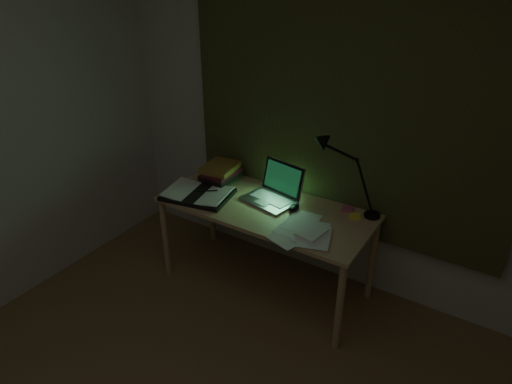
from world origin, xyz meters
TOP-DOWN VIEW (x-y plane):
  - wall_back at (0.00, 2.00)m, footprint 3.50×0.00m
  - curtain at (0.00, 1.96)m, footprint 2.20×0.06m
  - desk at (-0.35, 1.60)m, footprint 1.44×0.63m
  - laptop at (-0.36, 1.67)m, footprint 0.41×0.45m
  - open_textbook at (-0.82, 1.47)m, footprint 0.51×0.41m
  - book_stack at (-0.82, 1.74)m, footprint 0.25×0.29m
  - loose_papers at (0.02, 1.49)m, footprint 0.32×0.34m
  - mouse at (-0.16, 1.66)m, footprint 0.06×0.10m
  - sticky_yellow at (0.21, 1.79)m, footprint 0.09×0.09m
  - sticky_pink at (0.14, 1.85)m, footprint 0.09×0.09m
  - desk_lamp at (0.30, 1.86)m, footprint 0.42×0.36m

SIDE VIEW (x-z plane):
  - desk at x=-0.35m, z-range 0.00..0.66m
  - sticky_yellow at x=0.21m, z-range 0.66..0.67m
  - sticky_pink at x=0.14m, z-range 0.66..0.67m
  - loose_papers at x=0.02m, z-range 0.66..0.68m
  - mouse at x=-0.16m, z-range 0.66..0.70m
  - open_textbook at x=-0.82m, z-range 0.66..0.70m
  - book_stack at x=-0.82m, z-range 0.66..0.80m
  - laptop at x=-0.36m, z-range 0.66..0.91m
  - desk_lamp at x=0.30m, z-range 0.66..1.22m
  - wall_back at x=0.00m, z-range 0.00..2.50m
  - curtain at x=0.00m, z-range 0.45..2.45m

